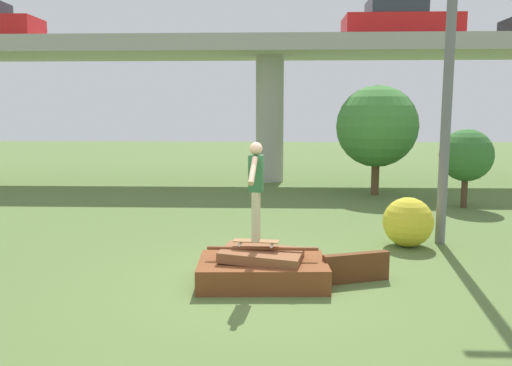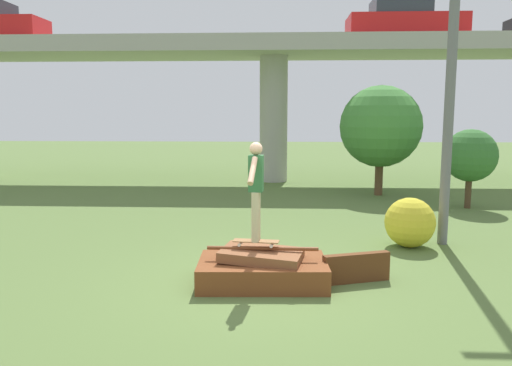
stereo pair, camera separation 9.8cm
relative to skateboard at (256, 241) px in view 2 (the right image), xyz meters
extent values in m
plane|color=#567038|center=(0.11, -0.04, -0.68)|extent=(80.00, 80.00, 0.00)
cube|color=brown|center=(0.11, -0.04, -0.49)|extent=(2.09, 1.31, 0.39)
cube|color=brown|center=(0.09, -0.03, -0.22)|extent=(1.41, 1.05, 0.21)
cylinder|color=brown|center=(0.11, -0.04, -0.10)|extent=(1.78, 0.06, 0.06)
cube|color=#5B3319|center=(1.63, 0.10, -0.45)|extent=(1.13, 0.49, 0.48)
cube|color=brown|center=(0.00, 0.00, 0.01)|extent=(0.75, 0.28, 0.01)
cylinder|color=silver|center=(0.27, 0.06, -0.05)|extent=(0.06, 0.04, 0.05)
cylinder|color=silver|center=(0.25, -0.11, -0.05)|extent=(0.06, 0.04, 0.05)
cylinder|color=silver|center=(-0.25, 0.11, -0.05)|extent=(0.06, 0.04, 0.05)
cylinder|color=silver|center=(-0.27, -0.06, -0.05)|extent=(0.06, 0.04, 0.05)
cylinder|color=#C6B78E|center=(0.01, 0.08, 0.41)|extent=(0.12, 0.12, 0.80)
cylinder|color=#C6B78E|center=(-0.01, -0.08, 0.41)|extent=(0.12, 0.12, 0.80)
cube|color=#2D6638|center=(0.00, 0.00, 1.10)|extent=(0.24, 0.23, 0.58)
sphere|color=tan|center=(0.00, 0.00, 1.49)|extent=(0.20, 0.20, 0.20)
cylinder|color=tan|center=(0.03, 0.33, 1.18)|extent=(0.14, 0.51, 0.40)
cylinder|color=tan|center=(-0.03, -0.33, 1.18)|extent=(0.14, 0.51, 0.40)
cube|color=#A8A59E|center=(0.11, 12.22, 4.56)|extent=(44.00, 3.71, 0.60)
cylinder|color=#A8A59E|center=(0.11, 12.22, 1.79)|extent=(1.10, 1.10, 4.95)
cube|color=red|center=(5.09, 12.02, 5.27)|extent=(4.31, 1.83, 0.81)
cube|color=#2D333D|center=(4.87, 12.02, 5.99)|extent=(2.07, 1.69, 0.62)
cylinder|color=slate|center=(3.80, 2.63, 3.13)|extent=(0.20, 0.20, 7.63)
cylinder|color=brown|center=(3.67, 8.89, -0.11)|extent=(0.26, 0.26, 1.15)
sphere|color=#428438|center=(3.67, 8.89, 1.61)|extent=(2.68, 2.68, 2.68)
cylinder|color=#4C3823|center=(5.80, 6.68, -0.24)|extent=(0.17, 0.17, 0.89)
sphere|color=#336B2D|center=(5.80, 6.68, 0.84)|extent=(1.50, 1.50, 1.50)
sphere|color=gold|center=(3.04, 2.33, -0.18)|extent=(1.02, 1.02, 1.02)
camera|label=1|loc=(0.28, -7.78, 2.04)|focal=35.00mm
camera|label=2|loc=(0.38, -7.78, 2.04)|focal=35.00mm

